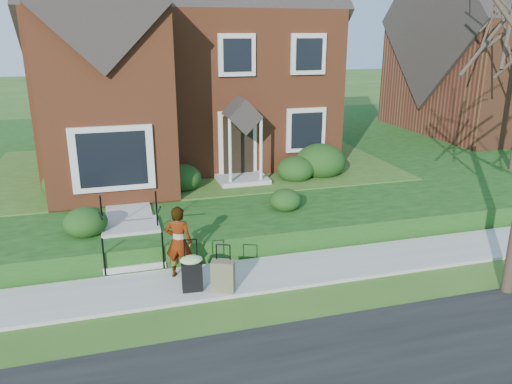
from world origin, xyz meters
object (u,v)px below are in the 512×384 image
object	(u,v)px
woman	(179,242)
suitcase_black	(192,271)
suitcase_olive	(223,276)
front_steps	(132,239)

from	to	relation	value
woman	suitcase_black	size ratio (longest dim) A/B	1.45
woman	suitcase_olive	distance (m)	1.29
woman	suitcase_olive	world-z (taller)	woman
front_steps	suitcase_black	bearing A→B (deg)	-62.97
front_steps	suitcase_black	size ratio (longest dim) A/B	1.77
suitcase_black	suitcase_olive	xyz separation A→B (m)	(0.62, -0.21, -0.10)
suitcase_black	suitcase_olive	size ratio (longest dim) A/B	1.10
woman	suitcase_black	bearing A→B (deg)	126.65
woman	suitcase_olive	size ratio (longest dim) A/B	1.60
woman	suitcase_olive	xyz separation A→B (m)	(0.78, -0.91, -0.48)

